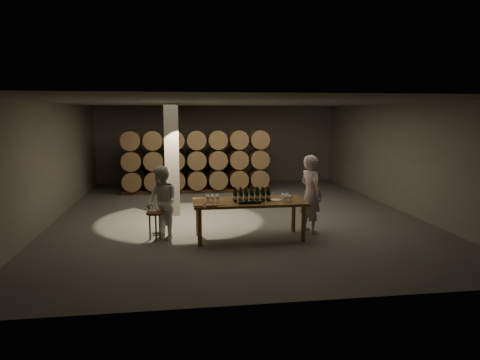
{
  "coord_description": "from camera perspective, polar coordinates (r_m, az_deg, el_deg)",
  "views": [
    {
      "loc": [
        -1.59,
        -12.1,
        2.9
      ],
      "look_at": [
        0.05,
        -0.62,
        1.1
      ],
      "focal_mm": 32.0,
      "sensor_mm": 36.0,
      "label": 1
    }
  ],
  "objects": [
    {
      "name": "plate",
      "position": [
        10.02,
        4.79,
        -2.67
      ],
      "size": [
        0.26,
        0.26,
        0.02
      ],
      "primitive_type": "cylinder",
      "color": "white",
      "rests_on": "tasting_table"
    },
    {
      "name": "pen",
      "position": [
        9.41,
        -2.4,
        -3.42
      ],
      "size": [
        0.14,
        0.06,
        0.01
      ],
      "primitive_type": "cylinder",
      "rotation": [
        0.0,
        1.57,
        -0.34
      ],
      "color": "black",
      "rests_on": "tasting_table"
    },
    {
      "name": "notebook_corner",
      "position": [
        9.46,
        -5.46,
        -3.35
      ],
      "size": [
        0.23,
        0.28,
        0.02
      ],
      "primitive_type": "cube",
      "rotation": [
        0.0,
        0.0,
        -0.13
      ],
      "color": "#935635",
      "rests_on": "tasting_table"
    },
    {
      "name": "barrel_stack_back",
      "position": [
        17.42,
        -7.27,
        1.91
      ],
      "size": [
        4.7,
        0.95,
        1.57
      ],
      "color": "#51341B",
      "rests_on": "ground"
    },
    {
      "name": "bottle_cluster",
      "position": [
        9.89,
        1.57,
        -2.13
      ],
      "size": [
        0.86,
        0.23,
        0.34
      ],
      "color": "black",
      "rests_on": "tasting_table"
    },
    {
      "name": "person_man",
      "position": [
        10.58,
        9.42,
        -1.86
      ],
      "size": [
        0.69,
        0.82,
        1.92
      ],
      "primitive_type": "imported",
      "rotation": [
        0.0,
        0.0,
        1.96
      ],
      "color": "silver",
      "rests_on": "ground"
    },
    {
      "name": "barrel_stack_front",
      "position": [
        16.0,
        -5.82,
        2.66
      ],
      "size": [
        5.48,
        0.95,
        2.31
      ],
      "color": "#51341B",
      "rests_on": "ground"
    },
    {
      "name": "notebook_near",
      "position": [
        9.42,
        -3.8,
        -3.36
      ],
      "size": [
        0.25,
        0.21,
        0.03
      ],
      "primitive_type": "cube",
      "rotation": [
        0.0,
        0.0,
        0.08
      ],
      "color": "#935635",
      "rests_on": "tasting_table"
    },
    {
      "name": "lying_bottles",
      "position": [
        9.58,
        1.36,
        -2.99
      ],
      "size": [
        0.6,
        0.08,
        0.08
      ],
      "color": "black",
      "rests_on": "tasting_table"
    },
    {
      "name": "tasting_table",
      "position": [
        9.95,
        1.26,
        -3.38
      ],
      "size": [
        2.6,
        1.1,
        0.9
      ],
      "color": "brown",
      "rests_on": "ground"
    },
    {
      "name": "glass_cluster_left",
      "position": [
        9.75,
        -3.69,
        -2.27
      ],
      "size": [
        0.31,
        0.31,
        0.18
      ],
      "color": "silver",
      "rests_on": "tasting_table"
    },
    {
      "name": "person_woman",
      "position": [
        10.07,
        -10.37,
        -3.01
      ],
      "size": [
        0.99,
        1.05,
        1.72
      ],
      "primitive_type": "imported",
      "rotation": [
        0.0,
        0.0,
        -1.03
      ],
      "color": "silver",
      "rests_on": "ground"
    },
    {
      "name": "room",
      "position": [
        12.37,
        -9.06,
        2.68
      ],
      "size": [
        12.0,
        12.0,
        12.0
      ],
      "color": "#575552",
      "rests_on": "ground"
    },
    {
      "name": "stool",
      "position": [
        10.08,
        -11.28,
        -4.89
      ],
      "size": [
        0.4,
        0.4,
        0.66
      ],
      "rotation": [
        0.0,
        0.0,
        0.18
      ],
      "color": "#51341B",
      "rests_on": "ground"
    },
    {
      "name": "glass_cluster_right",
      "position": [
        9.96,
        6.24,
        -2.16
      ],
      "size": [
        0.19,
        0.41,
        0.16
      ],
      "color": "silver",
      "rests_on": "tasting_table"
    }
  ]
}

